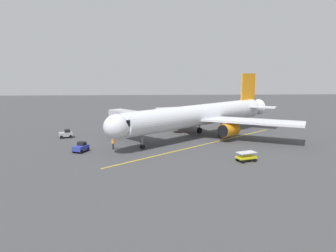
# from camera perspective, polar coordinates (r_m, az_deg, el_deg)

# --- Properties ---
(ground_plane) EXTENTS (220.00, 220.00, 0.00)m
(ground_plane) POSITION_cam_1_polar(r_m,az_deg,el_deg) (59.55, 5.94, -2.11)
(ground_plane) COLOR #424244
(apron_lead_in_line) EXTENTS (30.52, 26.22, 0.01)m
(apron_lead_in_line) POSITION_cam_1_polar(r_m,az_deg,el_deg) (54.56, 6.44, -3.18)
(apron_lead_in_line) COLOR yellow
(apron_lead_in_line) RESTS_ON ground
(airplane) EXTENTS (33.65, 32.32, 11.50)m
(airplane) POSITION_cam_1_polar(r_m,az_deg,el_deg) (59.91, 5.73, 1.85)
(airplane) COLOR silver
(airplane) RESTS_ON ground
(jet_bridge) EXTENTS (8.98, 9.94, 5.40)m
(jet_bridge) POSITION_cam_1_polar(r_m,az_deg,el_deg) (56.06, -6.02, 1.07)
(jet_bridge) COLOR #B7B7BC
(jet_bridge) RESTS_ON ground
(ground_crew_marshaller) EXTENTS (0.47, 0.39, 1.71)m
(ground_crew_marshaller) POSITION_cam_1_polar(r_m,az_deg,el_deg) (51.38, -9.56, -3.04)
(ground_crew_marshaller) COLOR #23232D
(ground_crew_marshaller) RESTS_ON ground
(baggage_cart_near_nose) EXTENTS (2.92, 2.25, 1.27)m
(baggage_cart_near_nose) POSITION_cam_1_polar(r_m,az_deg,el_deg) (45.20, 13.47, -5.21)
(baggage_cart_near_nose) COLOR yellow
(baggage_cart_near_nose) RESTS_ON ground
(tug_portside) EXTENTS (2.67, 2.19, 1.50)m
(tug_portside) POSITION_cam_1_polar(r_m,az_deg,el_deg) (62.21, -17.37, -1.33)
(tug_portside) COLOR #9E9EA3
(tug_portside) RESTS_ON ground
(tug_starboard_side) EXTENTS (2.33, 2.72, 1.50)m
(tug_starboard_side) POSITION_cam_1_polar(r_m,az_deg,el_deg) (50.66, -14.95, -3.63)
(tug_starboard_side) COLOR #2D3899
(tug_starboard_side) RESTS_ON ground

